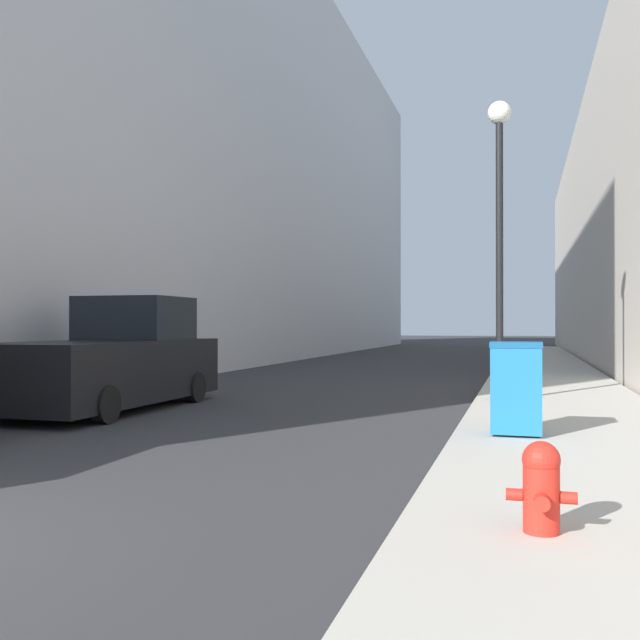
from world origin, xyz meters
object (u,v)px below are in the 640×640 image
at_px(trash_bin, 516,387).
at_px(pickup_truck, 114,362).
at_px(lamppost, 499,210).
at_px(fire_hydrant, 541,485).

bearing_deg(trash_bin, pickup_truck, 164.46).
bearing_deg(pickup_truck, trash_bin, -15.54).
height_order(trash_bin, pickup_truck, pickup_truck).
xyz_separation_m(lamppost, pickup_truck, (-7.24, -2.33, -3.02)).
height_order(fire_hydrant, lamppost, lamppost).
xyz_separation_m(fire_hydrant, pickup_truck, (-7.81, 6.81, 0.45)).
bearing_deg(pickup_truck, lamppost, 17.81).
height_order(fire_hydrant, pickup_truck, pickup_truck).
distance_m(lamppost, pickup_truck, 8.18).
relative_size(trash_bin, pickup_truck, 0.24).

